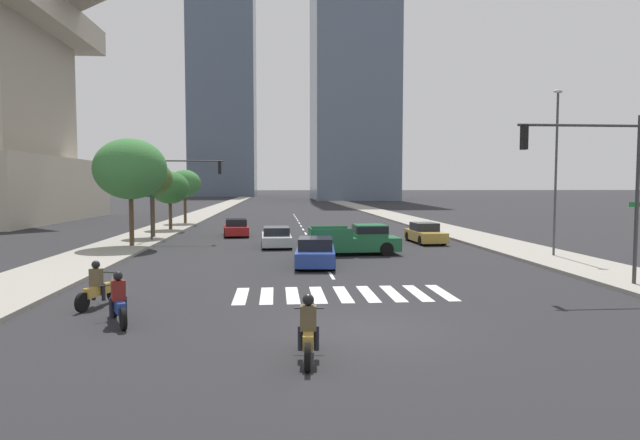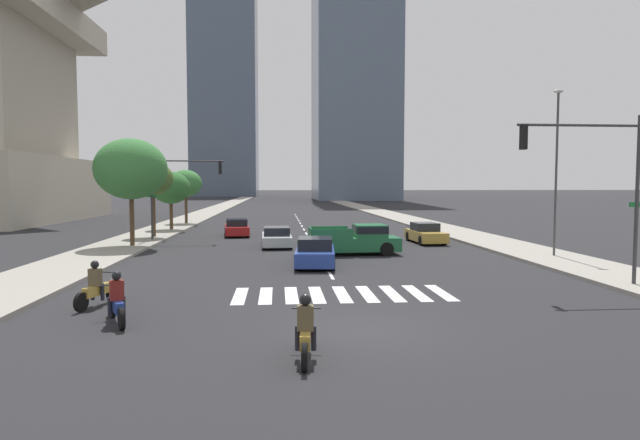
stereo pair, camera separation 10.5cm
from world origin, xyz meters
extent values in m
plane|color=#232326|center=(0.00, 0.00, 0.00)|extent=(800.00, 800.00, 0.00)
cube|color=gray|center=(12.07, 30.00, 0.07)|extent=(4.00, 260.00, 0.15)
cube|color=gray|center=(-12.07, 30.00, 0.07)|extent=(4.00, 260.00, 0.15)
cube|color=silver|center=(-3.60, 4.68, 0.00)|extent=(0.45, 2.94, 0.01)
cube|color=silver|center=(-2.70, 4.68, 0.00)|extent=(0.45, 2.94, 0.01)
cube|color=silver|center=(-1.80, 4.68, 0.00)|extent=(0.45, 2.94, 0.01)
cube|color=silver|center=(-0.90, 4.68, 0.00)|extent=(0.45, 2.94, 0.01)
cube|color=silver|center=(0.00, 4.68, 0.00)|extent=(0.45, 2.94, 0.01)
cube|color=silver|center=(0.90, 4.68, 0.00)|extent=(0.45, 2.94, 0.01)
cube|color=silver|center=(1.80, 4.68, 0.00)|extent=(0.45, 2.94, 0.01)
cube|color=silver|center=(2.70, 4.68, 0.00)|extent=(0.45, 2.94, 0.01)
cube|color=silver|center=(3.60, 4.68, 0.00)|extent=(0.45, 2.94, 0.01)
cube|color=silver|center=(0.00, 8.68, 0.00)|extent=(0.14, 2.00, 0.01)
cube|color=silver|center=(0.00, 12.68, 0.00)|extent=(0.14, 2.00, 0.01)
cube|color=silver|center=(0.00, 16.68, 0.00)|extent=(0.14, 2.00, 0.01)
cube|color=silver|center=(0.00, 20.68, 0.00)|extent=(0.14, 2.00, 0.01)
cube|color=silver|center=(0.00, 24.68, 0.00)|extent=(0.14, 2.00, 0.01)
cube|color=silver|center=(0.00, 28.68, 0.00)|extent=(0.14, 2.00, 0.01)
cube|color=silver|center=(0.00, 32.68, 0.00)|extent=(0.14, 2.00, 0.01)
cube|color=silver|center=(0.00, 36.68, 0.00)|extent=(0.14, 2.00, 0.01)
cube|color=silver|center=(0.00, 40.68, 0.00)|extent=(0.14, 2.00, 0.01)
cube|color=silver|center=(0.00, 44.68, 0.00)|extent=(0.14, 2.00, 0.01)
cube|color=silver|center=(0.00, 48.68, 0.00)|extent=(0.14, 2.00, 0.01)
cube|color=silver|center=(0.00, 52.68, 0.00)|extent=(0.14, 2.00, 0.01)
cube|color=silver|center=(0.00, 56.68, 0.00)|extent=(0.14, 2.00, 0.01)
cylinder|color=black|center=(-7.80, 4.21, 0.30)|extent=(0.29, 0.61, 0.60)
cylinder|color=black|center=(-8.28, 2.66, 0.30)|extent=(0.29, 0.61, 0.60)
cube|color=#B28E38|center=(-8.04, 3.44, 0.52)|extent=(0.59, 1.30, 0.32)
cylinder|color=#B2B2B7|center=(-7.83, 4.12, 0.60)|extent=(0.15, 0.32, 0.67)
cylinder|color=black|center=(-7.82, 4.16, 0.97)|extent=(0.68, 0.24, 0.04)
cube|color=brown|center=(-8.07, 3.34, 0.96)|extent=(0.41, 0.34, 0.55)
sphere|color=black|center=(-8.07, 3.34, 1.36)|extent=(0.26, 0.26, 0.26)
cylinder|color=black|center=(-8.21, 3.49, 0.47)|extent=(0.15, 0.15, 0.55)
cylinder|color=black|center=(-7.87, 3.39, 0.47)|extent=(0.15, 0.15, 0.55)
cylinder|color=black|center=(-1.59, -1.50, 0.30)|extent=(0.17, 0.61, 0.60)
cylinder|color=black|center=(-1.72, -3.11, 0.30)|extent=(0.17, 0.61, 0.60)
cube|color=#B28E38|center=(-1.66, -2.31, 0.52)|extent=(0.32, 1.31, 0.32)
cylinder|color=#B2B2B7|center=(-1.60, -1.60, 0.60)|extent=(0.09, 0.32, 0.67)
cylinder|color=black|center=(-1.59, -1.55, 0.97)|extent=(0.70, 0.09, 0.04)
cube|color=brown|center=(-1.66, -2.41, 0.96)|extent=(0.38, 0.27, 0.55)
sphere|color=black|center=(-1.66, -2.41, 1.36)|extent=(0.26, 0.26, 0.26)
cylinder|color=black|center=(-1.83, -2.29, 0.47)|extent=(0.13, 0.13, 0.55)
cylinder|color=black|center=(-1.48, -2.32, 0.47)|extent=(0.13, 0.13, 0.55)
cylinder|color=black|center=(-7.13, 1.93, 0.30)|extent=(0.36, 0.60, 0.60)
cylinder|color=black|center=(-6.45, 0.47, 0.30)|extent=(0.36, 0.60, 0.60)
cube|color=navy|center=(-6.79, 1.20, 0.52)|extent=(0.74, 1.26, 0.32)
cylinder|color=#B2B2B7|center=(-7.08, 1.84, 0.60)|extent=(0.19, 0.31, 0.67)
cylinder|color=black|center=(-7.11, 1.89, 0.97)|extent=(0.65, 0.33, 0.04)
cube|color=maroon|center=(-6.75, 1.11, 0.96)|extent=(0.43, 0.37, 0.55)
sphere|color=black|center=(-6.75, 1.11, 1.36)|extent=(0.26, 0.26, 0.26)
cylinder|color=black|center=(-6.95, 1.13, 0.47)|extent=(0.16, 0.16, 0.55)
cylinder|color=black|center=(-6.63, 1.28, 0.47)|extent=(0.16, 0.16, 0.55)
cube|color=#1E6038|center=(1.82, 15.56, 0.59)|extent=(5.40, 2.17, 0.75)
cube|color=#1E6038|center=(2.89, 15.60, 1.32)|extent=(1.77, 1.88, 0.70)
cube|color=black|center=(2.89, 15.60, 1.40)|extent=(1.79, 1.92, 0.39)
cube|color=#1E6038|center=(0.61, 16.47, 1.25)|extent=(2.24, 0.16, 0.55)
cube|color=#1E6038|center=(0.68, 14.57, 1.25)|extent=(2.24, 0.16, 0.55)
cube|color=#1E6038|center=(-0.47, 15.48, 1.25)|extent=(0.15, 1.90, 0.55)
cylinder|color=black|center=(3.60, 16.51, 0.38)|extent=(0.77, 0.29, 0.76)
cylinder|color=black|center=(3.66, 14.75, 0.38)|extent=(0.77, 0.29, 0.76)
cylinder|color=black|center=(-0.02, 16.38, 0.38)|extent=(0.77, 0.29, 0.76)
cylinder|color=black|center=(0.04, 14.61, 0.38)|extent=(0.77, 0.29, 0.76)
cube|color=#B7BABF|center=(-2.36, 19.91, 0.45)|extent=(1.92, 4.71, 0.58)
cube|color=black|center=(-2.35, 19.68, 1.00)|extent=(1.64, 2.14, 0.51)
cylinder|color=black|center=(-3.21, 21.48, 0.32)|extent=(0.24, 0.65, 0.64)
cylinder|color=black|center=(-1.58, 21.52, 0.32)|extent=(0.24, 0.65, 0.64)
cylinder|color=black|center=(-3.13, 18.31, 0.32)|extent=(0.24, 0.65, 0.64)
cylinder|color=black|center=(-1.50, 18.35, 0.32)|extent=(0.24, 0.65, 0.64)
cube|color=maroon|center=(-5.43, 27.25, 0.47)|extent=(2.20, 4.48, 0.62)
cube|color=black|center=(-5.41, 27.03, 1.04)|extent=(1.74, 2.09, 0.52)
cylinder|color=black|center=(-6.37, 28.62, 0.32)|extent=(0.29, 0.66, 0.64)
cylinder|color=black|center=(-4.79, 28.79, 0.32)|extent=(0.29, 0.66, 0.64)
cylinder|color=black|center=(-6.06, 25.70, 0.32)|extent=(0.29, 0.66, 0.64)
cylinder|color=black|center=(-4.49, 25.87, 0.32)|extent=(0.29, 0.66, 0.64)
cube|color=navy|center=(-0.47, 11.61, 0.49)|extent=(2.18, 4.57, 0.66)
cube|color=black|center=(-0.49, 11.39, 1.10)|extent=(1.76, 2.12, 0.55)
cylinder|color=black|center=(-1.16, 13.18, 0.32)|extent=(0.27, 0.66, 0.64)
cylinder|color=black|center=(0.47, 13.04, 0.32)|extent=(0.27, 0.66, 0.64)
cylinder|color=black|center=(-1.42, 10.18, 0.32)|extent=(0.27, 0.66, 0.64)
cylinder|color=black|center=(0.21, 10.04, 0.32)|extent=(0.27, 0.66, 0.64)
cube|color=#B28E38|center=(7.64, 21.13, 0.49)|extent=(1.91, 4.33, 0.65)
cube|color=black|center=(7.63, 21.34, 1.08)|extent=(1.60, 1.98, 0.54)
cylinder|color=black|center=(8.48, 19.72, 0.32)|extent=(0.25, 0.65, 0.64)
cylinder|color=black|center=(6.94, 19.65, 0.32)|extent=(0.25, 0.65, 0.64)
cylinder|color=black|center=(8.34, 22.61, 0.32)|extent=(0.25, 0.65, 0.64)
cylinder|color=black|center=(6.80, 22.53, 0.32)|extent=(0.25, 0.65, 0.64)
cylinder|color=#333335|center=(11.17, 5.05, 3.31)|extent=(0.14, 0.14, 6.33)
cylinder|color=#333335|center=(8.82, 5.05, 6.08)|extent=(4.71, 0.10, 0.10)
cube|color=black|center=(6.72, 5.05, 5.63)|extent=(0.20, 0.28, 0.90)
sphere|color=red|center=(6.72, 5.05, 5.93)|extent=(0.18, 0.18, 0.18)
sphere|color=orange|center=(6.72, 5.05, 5.63)|extent=(0.18, 0.18, 0.18)
sphere|color=green|center=(6.72, 5.05, 5.33)|extent=(0.18, 0.18, 0.18)
cube|color=#19662D|center=(11.17, 5.05, 3.15)|extent=(0.60, 0.04, 0.18)
cylinder|color=#333335|center=(-10.87, 23.38, 3.04)|extent=(0.14, 0.14, 5.78)
cylinder|color=#333335|center=(-8.42, 23.38, 5.53)|extent=(4.92, 0.10, 0.10)
cube|color=black|center=(-6.21, 23.38, 5.08)|extent=(0.20, 0.28, 0.90)
sphere|color=red|center=(-6.21, 23.38, 5.38)|extent=(0.18, 0.18, 0.18)
sphere|color=orange|center=(-6.21, 23.38, 5.08)|extent=(0.18, 0.18, 0.18)
sphere|color=green|center=(-6.21, 23.38, 4.78)|extent=(0.18, 0.18, 0.18)
cube|color=#19662D|center=(-10.87, 23.38, 3.15)|extent=(0.60, 0.04, 0.18)
cylinder|color=#3F3F42|center=(12.37, 13.20, 4.41)|extent=(0.12, 0.12, 8.52)
ellipsoid|color=beige|center=(12.37, 13.20, 8.77)|extent=(0.50, 0.24, 0.20)
cylinder|color=#4C3823|center=(-11.27, 19.82, 1.63)|extent=(0.28, 0.28, 2.96)
ellipsoid|color=#387538|center=(-11.27, 19.82, 4.87)|extent=(4.40, 4.40, 3.74)
cylinder|color=#4C3823|center=(-11.27, 25.60, 1.68)|extent=(0.28, 0.28, 3.06)
ellipsoid|color=#426028|center=(-11.27, 25.60, 4.37)|extent=(2.88, 2.88, 2.45)
cylinder|color=#4C3823|center=(-11.27, 32.06, 1.27)|extent=(0.28, 0.28, 2.23)
ellipsoid|color=#2D662D|center=(-11.27, 32.06, 3.66)|extent=(3.20, 3.20, 2.72)
cylinder|color=#4C3823|center=(-11.27, 39.46, 1.47)|extent=(0.28, 0.28, 2.65)
ellipsoid|color=#387538|center=(-11.27, 39.46, 4.05)|extent=(3.13, 3.13, 2.66)
cube|color=slate|center=(-20.54, 178.46, 36.39)|extent=(22.04, 26.80, 72.79)
cube|color=slate|center=(17.92, 128.33, 43.11)|extent=(20.81, 27.31, 86.22)
camera|label=1|loc=(-2.36, -14.03, 3.88)|focal=30.09mm
camera|label=2|loc=(-2.26, -14.03, 3.88)|focal=30.09mm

